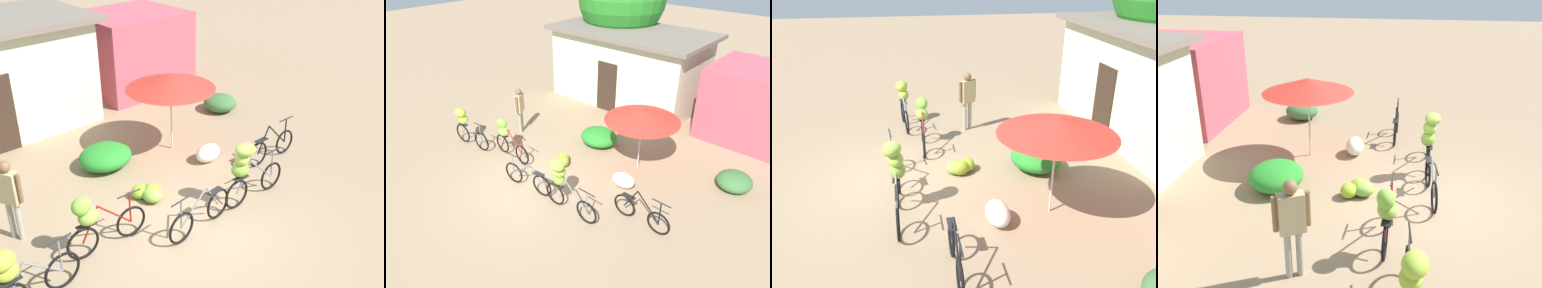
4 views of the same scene
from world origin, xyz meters
TOP-DOWN VIEW (x-y plane):
  - ground_plane at (0.00, 0.00)m, footprint 60.00×60.00m
  - shop_pink at (3.72, 7.10)m, footprint 3.20×2.80m
  - hedge_bush_front_left at (-0.01, 3.11)m, footprint 1.28×1.15m
  - hedge_bush_front_right at (4.43, 3.66)m, footprint 0.98×0.99m
  - market_umbrella at (1.78, 2.78)m, footprint 2.21×2.21m
  - bicycle_leftmost at (-3.46, 0.19)m, footprint 1.63×0.40m
  - bicycle_near_pile at (-1.85, 0.62)m, footprint 1.65×0.41m
  - bicycle_center_loaded at (-0.00, -0.17)m, footprint 1.71×0.23m
  - bicycle_by_shop at (1.32, -0.14)m, footprint 1.74×0.51m
  - bicycle_rightmost at (3.20, 0.69)m, footprint 1.62×0.15m
  - banana_pile_on_ground at (-0.09, 1.33)m, footprint 0.67×0.80m
  - produce_sack at (2.00, 1.67)m, footprint 0.72×0.47m
  - person_vendor at (-2.73, 1.98)m, footprint 0.36×0.53m

SIDE VIEW (x-z plane):
  - ground_plane at x=0.00m, z-range 0.00..0.00m
  - banana_pile_on_ground at x=-0.09m, z-range -0.01..0.33m
  - produce_sack at x=2.00m, z-range 0.00..0.44m
  - hedge_bush_front_right at x=4.43m, z-range 0.00..0.51m
  - hedge_bush_front_left at x=-0.01m, z-range 0.00..0.57m
  - bicycle_rightmost at x=3.20m, z-range -0.13..0.83m
  - bicycle_center_loaded at x=0.00m, z-range -0.12..0.83m
  - bicycle_near_pile at x=-1.85m, z-range 0.11..1.36m
  - bicycle_leftmost at x=-3.46m, z-range 0.13..1.41m
  - bicycle_by_shop at x=1.32m, z-range 0.15..1.61m
  - person_vendor at x=-2.73m, z-range 0.19..1.86m
  - shop_pink at x=3.72m, z-range 0.00..2.51m
  - market_umbrella at x=1.78m, z-range 0.82..2.81m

